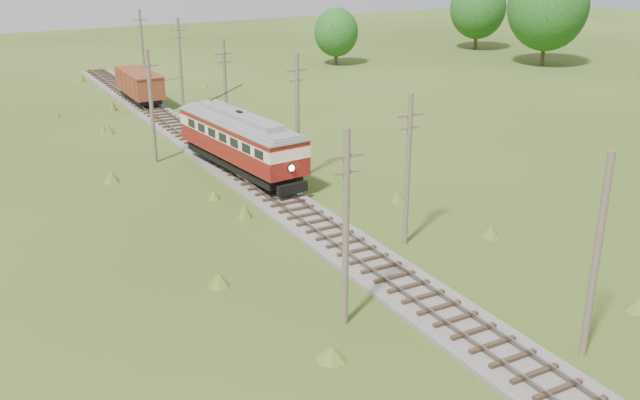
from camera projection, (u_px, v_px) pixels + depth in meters
railbed_main at (240, 172)px, 51.90m from camera, size 3.60×96.00×0.57m
streetcar at (240, 138)px, 50.78m from camera, size 4.59×13.72×6.22m
gondola at (139, 84)px, 72.88m from camera, size 2.87×8.72×2.89m
gravel_pile at (206, 115)px, 67.03m from camera, size 3.27×3.46×1.19m
utility_pole_r_1 at (596, 258)px, 28.00m from camera, size 0.30×0.30×8.80m
utility_pole_r_2 at (408, 169)px, 38.77m from camera, size 1.60×0.30×8.60m
utility_pole_r_3 at (297, 116)px, 49.34m from camera, size 1.60×0.30×9.00m
utility_pole_r_4 at (225, 88)px, 60.04m from camera, size 1.60×0.30×8.40m
utility_pole_r_5 at (180, 62)px, 70.82m from camera, size 1.60×0.30×8.90m
utility_pole_r_6 at (142, 47)px, 81.45m from camera, size 1.60×0.30×8.70m
utility_pole_l_a at (346, 228)px, 30.38m from camera, size 1.60×0.30×9.00m
utility_pole_l_b at (151, 106)px, 53.33m from camera, size 1.60×0.30×8.60m
tree_right_4 at (548, 6)px, 93.41m from camera, size 10.50×10.50×13.53m
tree_right_5 at (478, 8)px, 108.01m from camera, size 8.40×8.40×10.82m
tree_mid_b at (336, 32)px, 95.26m from camera, size 5.88×5.88×7.57m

